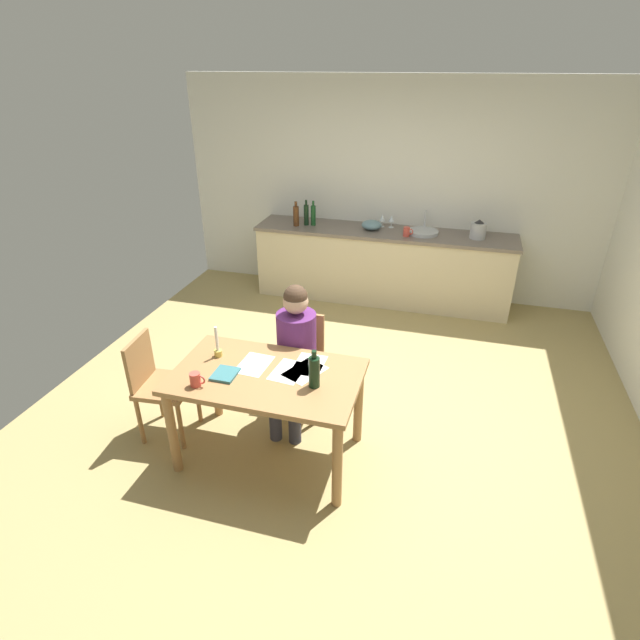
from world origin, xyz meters
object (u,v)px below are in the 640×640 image
(person_seated, at_px, (294,348))
(wine_bottle_on_table, at_px, (314,371))
(bottle_wine_red, at_px, (313,215))
(sink_unit, at_px, (423,232))
(dining_table, at_px, (267,387))
(wine_glass_near_sink, at_px, (392,219))
(bottle_oil, at_px, (296,216))
(stovetop_kettle, at_px, (478,230))
(candlestick, at_px, (218,348))
(chair_at_table, at_px, (300,360))
(chair_side_empty, at_px, (158,383))
(mixing_bowl, at_px, (372,225))
(wine_glass_by_kettle, at_px, (382,218))
(book_magazine, at_px, (225,374))
(teacup_on_counter, at_px, (407,232))
(bottle_vinegar, at_px, (306,215))
(coffee_mug, at_px, (196,379))

(person_seated, xyz_separation_m, wine_bottle_on_table, (0.32, -0.54, 0.18))
(bottle_wine_red, bearing_deg, sink_unit, 1.02)
(dining_table, distance_m, wine_glass_near_sink, 3.25)
(bottle_oil, bearing_deg, stovetop_kettle, 2.65)
(candlestick, xyz_separation_m, wine_bottle_on_table, (0.80, -0.18, 0.05))
(bottle_oil, xyz_separation_m, wine_glass_near_sink, (1.14, 0.25, -0.02))
(chair_at_table, xyz_separation_m, chair_side_empty, (-0.97, -0.62, 0.00))
(mixing_bowl, xyz_separation_m, wine_glass_by_kettle, (0.10, 0.14, 0.05))
(book_magazine, distance_m, stovetop_kettle, 3.59)
(bottle_wine_red, xyz_separation_m, wine_glass_by_kettle, (0.83, 0.17, -0.02))
(bottle_oil, xyz_separation_m, teacup_on_counter, (1.37, -0.05, -0.07))
(person_seated, bearing_deg, bottle_vinegar, 104.91)
(stovetop_kettle, xyz_separation_m, teacup_on_counter, (-0.79, -0.15, -0.04))
(person_seated, xyz_separation_m, stovetop_kettle, (1.38, 2.56, 0.32))
(candlestick, bearing_deg, stovetop_kettle, 57.60)
(chair_at_table, relative_size, wine_glass_near_sink, 5.56)
(sink_unit, bearing_deg, stovetop_kettle, -0.39)
(book_magazine, bearing_deg, bottle_wine_red, 94.47)
(book_magazine, distance_m, wine_glass_near_sink, 3.38)
(chair_side_empty, bearing_deg, person_seated, 25.98)
(person_seated, height_order, bottle_vinegar, bottle_vinegar)
(wine_bottle_on_table, bearing_deg, candlestick, 167.55)
(mixing_bowl, bearing_deg, bottle_wine_red, -178.02)
(wine_bottle_on_table, bearing_deg, wine_glass_by_kettle, 91.40)
(coffee_mug, height_order, bottle_oil, bottle_oil)
(mixing_bowl, bearing_deg, person_seated, -93.17)
(chair_side_empty, xyz_separation_m, wine_glass_near_sink, (1.33, 3.19, 0.53))
(wine_bottle_on_table, relative_size, wine_glass_by_kettle, 1.82)
(teacup_on_counter, bearing_deg, chair_at_table, -104.59)
(person_seated, height_order, wine_bottle_on_table, person_seated)
(wine_bottle_on_table, height_order, teacup_on_counter, wine_bottle_on_table)
(candlestick, distance_m, bottle_vinegar, 2.91)
(candlestick, relative_size, teacup_on_counter, 2.14)
(bottle_wine_red, height_order, wine_glass_by_kettle, bottle_wine_red)
(person_seated, xyz_separation_m, wine_glass_near_sink, (0.36, 2.71, 0.33))
(sink_unit, relative_size, wine_glass_near_sink, 2.34)
(person_seated, relative_size, wine_bottle_on_table, 4.27)
(sink_unit, distance_m, mixing_bowl, 0.62)
(book_magazine, distance_m, sink_unit, 3.34)
(dining_table, height_order, bottle_oil, bottle_oil)
(person_seated, xyz_separation_m, candlestick, (-0.48, -0.37, 0.13))
(chair_at_table, xyz_separation_m, person_seated, (0.01, -0.15, 0.20))
(book_magazine, relative_size, mixing_bowl, 0.78)
(teacup_on_counter, bearing_deg, sink_unit, 41.26)
(chair_side_empty, relative_size, coffee_mug, 7.60)
(sink_unit, xyz_separation_m, stovetop_kettle, (0.62, -0.00, 0.08))
(dining_table, height_order, bottle_wine_red, bottle_wine_red)
(wine_bottle_on_table, bearing_deg, dining_table, 172.66)
(stovetop_kettle, bearing_deg, bottle_oil, -177.35)
(chair_at_table, xyz_separation_m, teacup_on_counter, (0.59, 2.26, 0.48))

